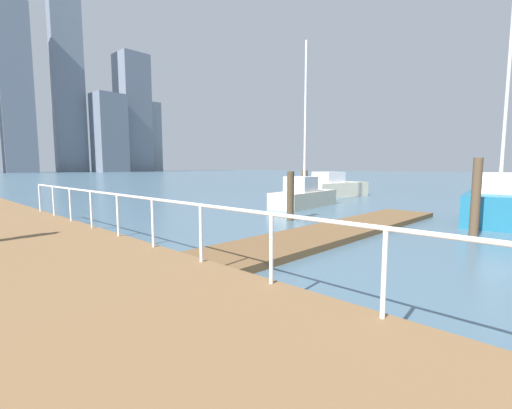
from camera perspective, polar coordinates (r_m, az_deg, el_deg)
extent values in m
plane|color=slate|center=(16.78, -21.24, -1.52)|extent=(300.00, 300.00, 0.00)
cube|color=brown|center=(11.39, 13.07, -4.31)|extent=(12.41, 2.00, 0.18)
cylinder|color=white|center=(4.28, 20.37, -10.68)|extent=(0.06, 0.06, 1.05)
cylinder|color=white|center=(5.17, 2.54, -7.36)|extent=(0.06, 0.06, 1.05)
cylinder|color=white|center=(6.41, -9.07, -4.77)|extent=(0.06, 0.06, 1.05)
cylinder|color=white|center=(7.84, -16.65, -2.96)|extent=(0.06, 0.06, 1.05)
cylinder|color=white|center=(9.36, -21.82, -1.68)|extent=(0.06, 0.06, 1.05)
cylinder|color=white|center=(10.94, -25.52, -0.76)|extent=(0.06, 0.06, 1.05)
cylinder|color=white|center=(12.55, -28.28, -0.07)|extent=(0.06, 0.06, 1.05)
cylinder|color=white|center=(14.19, -30.40, 0.46)|extent=(0.06, 0.06, 1.05)
cylinder|color=white|center=(15.85, -32.08, 0.88)|extent=(0.06, 0.06, 1.05)
cylinder|color=white|center=(5.08, 2.57, -1.59)|extent=(0.06, 24.04, 0.06)
cylinder|color=brown|center=(19.63, 7.99, 2.76)|extent=(0.34, 0.34, 1.94)
cylinder|color=#473826|center=(13.89, 5.70, 1.41)|extent=(0.29, 0.29, 1.96)
cylinder|color=brown|center=(12.43, 32.50, 0.94)|extent=(0.26, 0.26, 2.41)
cube|color=beige|center=(18.83, 7.93, 0.92)|extent=(4.80, 2.10, 0.83)
cube|color=white|center=(18.45, 7.40, 3.36)|extent=(1.60, 1.43, 0.80)
cylinder|color=silver|center=(18.92, 8.13, 14.02)|extent=(0.12, 0.12, 7.78)
cube|color=#1E6B8C|center=(15.88, 35.07, -0.57)|extent=(4.38, 2.72, 1.15)
cube|color=white|center=(16.03, 35.30, 2.92)|extent=(1.72, 1.92, 0.78)
cylinder|color=silver|center=(16.17, 36.23, 17.23)|extent=(0.12, 0.12, 8.80)
cube|color=beige|center=(25.83, 12.96, 2.45)|extent=(5.16, 2.95, 1.02)
cube|color=white|center=(25.23, 11.86, 4.42)|extent=(1.99, 1.95, 0.77)
cube|color=slate|center=(157.74, -34.88, 15.32)|extent=(11.07, 11.49, 60.03)
cube|color=slate|center=(171.23, -28.75, 19.72)|extent=(12.05, 7.76, 88.46)
cube|color=slate|center=(161.60, -23.01, 10.74)|extent=(12.28, 11.17, 32.43)
cube|color=slate|center=(176.12, -19.62, 13.88)|extent=(13.06, 13.04, 53.34)
cube|color=#8C939E|center=(190.69, -16.98, 10.52)|extent=(8.11, 12.30, 34.58)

